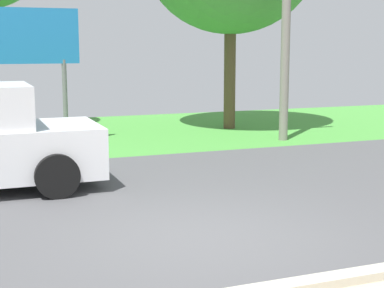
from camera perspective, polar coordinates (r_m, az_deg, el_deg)
name	(u,v)px	position (r m, az deg, el deg)	size (l,w,h in m)	color
ground_plane	(141,191)	(10.73, -4.98, -4.54)	(40.00, 22.00, 0.20)	#4C4C4F
utility_pole	(286,17)	(16.13, 9.12, 12.06)	(1.80, 0.24, 6.27)	gray
roadside_billboard	(27,46)	(15.62, -15.69, 9.14)	(2.60, 0.12, 3.50)	slate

